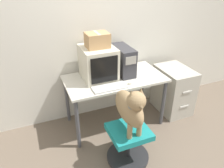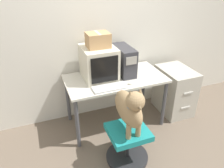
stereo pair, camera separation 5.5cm
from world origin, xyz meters
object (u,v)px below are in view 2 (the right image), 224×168
(office_chair, at_px, (128,143))
(crt_monitor, at_px, (99,63))
(pc_tower, at_px, (124,60))
(cardboard_box, at_px, (98,40))
(filing_cabinet, at_px, (174,91))
(keyboard, at_px, (110,87))
(dog, at_px, (130,108))

(office_chair, bearing_deg, crt_monitor, 95.55)
(pc_tower, height_order, cardboard_box, cardboard_box)
(filing_cabinet, height_order, cardboard_box, cardboard_box)
(pc_tower, bearing_deg, keyboard, -134.14)
(crt_monitor, height_order, dog, crt_monitor)
(crt_monitor, xyz_separation_m, office_chair, (0.08, -0.80, -0.73))
(dog, bearing_deg, filing_cabinet, 31.47)
(dog, distance_m, filing_cabinet, 1.37)
(office_chair, distance_m, filing_cabinet, 1.31)
(dog, height_order, filing_cabinet, dog)
(office_chair, height_order, filing_cabinet, filing_cabinet)
(office_chair, bearing_deg, dog, -90.00)
(pc_tower, height_order, filing_cabinet, pc_tower)
(crt_monitor, xyz_separation_m, keyboard, (0.03, -0.34, -0.20))
(pc_tower, distance_m, cardboard_box, 0.49)
(dog, relative_size, cardboard_box, 2.08)
(pc_tower, distance_m, filing_cabinet, 1.02)
(keyboard, bearing_deg, pc_tower, 45.86)
(crt_monitor, height_order, pc_tower, crt_monitor)
(dog, relative_size, filing_cabinet, 0.82)
(cardboard_box, bearing_deg, keyboard, -84.94)
(cardboard_box, bearing_deg, dog, -84.54)
(pc_tower, height_order, office_chair, pc_tower)
(office_chair, distance_m, cardboard_box, 1.31)
(crt_monitor, bearing_deg, office_chair, -84.45)
(office_chair, bearing_deg, filing_cabinet, 31.15)
(pc_tower, distance_m, dog, 0.89)
(crt_monitor, bearing_deg, cardboard_box, 90.00)
(keyboard, distance_m, office_chair, 0.70)
(office_chair, relative_size, cardboard_box, 1.81)
(pc_tower, xyz_separation_m, filing_cabinet, (0.83, -0.13, -0.58))
(cardboard_box, bearing_deg, filing_cabinet, -6.16)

